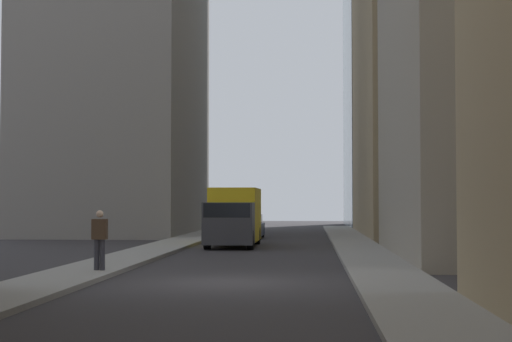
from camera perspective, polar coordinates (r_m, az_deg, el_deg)
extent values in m
plane|color=#302D30|center=(21.15, -2.28, -8.16)|extent=(135.00, 135.00, 0.00)
cube|color=gray|center=(22.09, -14.07, -7.66)|extent=(90.00, 2.20, 0.14)
cube|color=gray|center=(21.14, 10.06, -7.94)|extent=(90.00, 2.20, 0.14)
cube|color=#9E8966|center=(52.74, 13.12, 8.97)|extent=(19.98, 10.00, 24.81)
cube|color=yellow|center=(38.65, -1.51, -3.20)|extent=(4.60, 2.25, 2.60)
cube|color=#38383D|center=(35.48, -2.00, -3.85)|extent=(1.90, 2.25, 1.90)
cube|color=black|center=(35.47, -2.00, -2.88)|extent=(1.92, 2.09, 0.64)
cylinder|color=black|center=(35.42, -0.41, -5.07)|extent=(0.88, 0.28, 0.88)
cylinder|color=black|center=(35.62, -3.59, -5.05)|extent=(0.88, 0.28, 0.88)
cylinder|color=black|center=(40.00, 0.09, -4.75)|extent=(0.88, 0.28, 0.88)
cylinder|color=black|center=(40.18, -2.72, -4.74)|extent=(0.88, 0.28, 0.88)
cube|color=navy|center=(46.31, -0.60, -4.31)|extent=(4.30, 1.78, 0.70)
cube|color=black|center=(46.49, -0.58, -3.54)|extent=(2.10, 1.58, 0.54)
cylinder|color=black|center=(44.92, 0.25, -4.63)|extent=(0.64, 0.22, 0.64)
cylinder|color=black|center=(45.04, -1.73, -4.63)|extent=(0.64, 0.22, 0.64)
cylinder|color=black|center=(47.61, 0.47, -4.50)|extent=(0.64, 0.22, 0.64)
cylinder|color=black|center=(47.73, -1.41, -4.49)|extent=(0.64, 0.22, 0.64)
cylinder|color=#33333D|center=(23.70, -11.20, -6.04)|extent=(0.16, 0.16, 0.91)
cylinder|color=#33333D|center=(23.74, -11.59, -6.03)|extent=(0.16, 0.16, 0.91)
cube|color=#4C3828|center=(23.68, -11.38, -4.20)|extent=(0.26, 0.44, 0.61)
sphere|color=beige|center=(23.67, -11.37, -3.10)|extent=(0.22, 0.22, 0.22)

